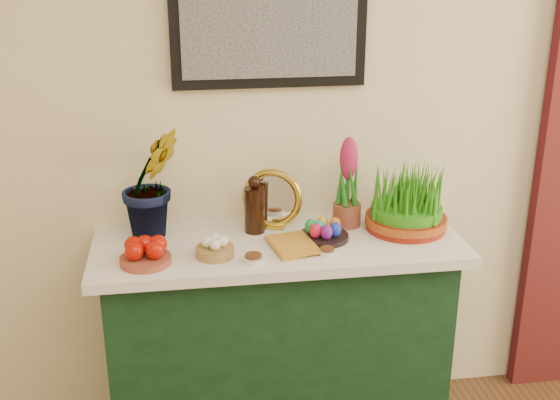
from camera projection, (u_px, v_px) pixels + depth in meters
The scene contains 13 objects.
sideboard at pixel (278, 345), 2.83m from camera, with size 1.30×0.45×0.85m, color #153A1F.
tablecloth at pixel (278, 244), 2.68m from camera, with size 1.40×0.55×0.04m, color beige.
hyacinth_green at pixel (151, 166), 2.61m from camera, with size 0.28×0.24×0.56m, color #21731E.
apple_bowl at pixel (145, 253), 2.46m from camera, with size 0.20×0.20×0.09m.
garlic_basket at pixel (215, 248), 2.52m from camera, with size 0.18×0.18×0.08m.
vinegar_cruet at pixel (255, 207), 2.71m from camera, with size 0.08×0.08×0.23m.
mirror at pixel (272, 200), 2.75m from camera, with size 0.24×0.11×0.24m.
book at pixel (273, 247), 2.57m from camera, with size 0.14×0.20×0.03m, color #C88928.
spice_dish_left at pixel (253, 258), 2.48m from camera, with size 0.07×0.07×0.03m.
spice_dish_right at pixel (327, 251), 2.54m from camera, with size 0.06×0.06×0.03m.
egg_plate at pixel (324, 232), 2.66m from camera, with size 0.25×0.25×0.08m.
hyacinth_pink at pixel (348, 186), 2.75m from camera, with size 0.11×0.11×0.36m.
wheatgrass_sabzeh at pixel (407, 201), 2.73m from camera, with size 0.32×0.32×0.26m.
Camera 1 is at (-0.69, -0.41, 1.97)m, focal length 45.00 mm.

